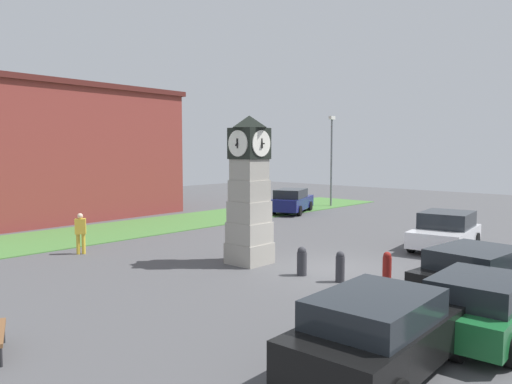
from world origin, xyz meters
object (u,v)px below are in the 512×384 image
(bollard_far_row, at_px, (302,261))
(street_lamp_near_road, at_px, (332,154))
(car_far_lot, at_px, (292,201))
(car_navy_sedan, at_px, (381,332))
(clock_tower, at_px, (249,194))
(car_by_building, at_px, (479,274))
(car_silver_hatch, at_px, (445,231))
(car_near_tower, at_px, (482,306))
(bollard_near_tower, at_px, (387,270))
(pedestrian_near_bench, at_px, (81,231))
(bollard_mid_row, at_px, (340,266))

(bollard_far_row, bearing_deg, street_lamp_near_road, 31.32)
(car_far_lot, bearing_deg, car_navy_sedan, -137.62)
(clock_tower, xyz_separation_m, car_navy_sedan, (-4.82, -7.79, -1.69))
(bollard_far_row, xyz_separation_m, street_lamp_near_road, (17.26, 10.51, 3.23))
(car_far_lot, distance_m, street_lamp_near_road, 5.78)
(car_by_building, height_order, car_silver_hatch, car_silver_hatch)
(car_near_tower, xyz_separation_m, street_lamp_near_road, (19.00, 16.63, 2.98))
(bollard_far_row, relative_size, car_near_tower, 0.24)
(car_far_lot, bearing_deg, bollard_near_tower, -132.44)
(clock_tower, height_order, car_by_building, clock_tower)
(clock_tower, distance_m, pedestrian_near_bench, 6.94)
(car_silver_hatch, bearing_deg, bollard_far_row, 166.18)
(car_far_lot, bearing_deg, pedestrian_near_bench, -173.28)
(car_navy_sedan, bearing_deg, pedestrian_near_bench, 83.54)
(car_silver_hatch, bearing_deg, clock_tower, 149.53)
(bollard_near_tower, height_order, street_lamp_near_road, street_lamp_near_road)
(bollard_mid_row, height_order, street_lamp_near_road, street_lamp_near_road)
(bollard_far_row, bearing_deg, car_far_lot, 39.56)
(bollard_far_row, bearing_deg, clock_tower, 87.71)
(clock_tower, distance_m, car_near_tower, 8.91)
(car_near_tower, relative_size, car_silver_hatch, 0.94)
(bollard_far_row, bearing_deg, bollard_mid_row, -84.01)
(bollard_mid_row, bearing_deg, bollard_far_row, 95.99)
(car_navy_sedan, xyz_separation_m, street_lamp_near_road, (21.99, 15.88, 2.92))
(pedestrian_near_bench, bearing_deg, car_by_building, -73.23)
(car_silver_hatch, bearing_deg, pedestrian_near_bench, 135.81)
(bollard_mid_row, bearing_deg, clock_tower, 90.70)
(car_navy_sedan, bearing_deg, bollard_near_tower, 26.77)
(pedestrian_near_bench, bearing_deg, car_navy_sedan, -96.46)
(bollard_mid_row, xyz_separation_m, car_near_tower, (-1.88, -4.77, 0.24))
(car_far_lot, distance_m, pedestrian_near_bench, 15.57)
(car_by_building, distance_m, car_silver_hatch, 7.19)
(clock_tower, bearing_deg, car_navy_sedan, -121.75)
(bollard_far_row, bearing_deg, bollard_near_tower, -79.52)
(bollard_far_row, distance_m, car_navy_sedan, 7.16)
(car_near_tower, bearing_deg, bollard_near_tower, 56.58)
(car_near_tower, distance_m, car_silver_hatch, 9.96)
(clock_tower, xyz_separation_m, car_far_lot, (12.19, 7.74, -1.68))
(car_far_lot, bearing_deg, car_silver_hatch, -113.01)
(bollard_near_tower, bearing_deg, car_navy_sedan, -153.23)
(car_near_tower, bearing_deg, car_far_lot, 49.26)
(street_lamp_near_road, bearing_deg, bollard_near_tower, -141.69)
(bollard_mid_row, height_order, pedestrian_near_bench, pedestrian_near_bench)
(car_near_tower, bearing_deg, car_navy_sedan, 165.82)
(clock_tower, bearing_deg, pedestrian_near_bench, 118.95)
(clock_tower, xyz_separation_m, car_by_building, (0.80, -7.60, -1.71))
(car_navy_sedan, bearing_deg, car_far_lot, 42.38)
(car_far_lot, relative_size, street_lamp_near_road, 0.74)
(car_far_lot, xyz_separation_m, car_silver_hatch, (-5.06, -11.93, -0.02))
(bollard_far_row, xyz_separation_m, car_far_lot, (12.29, 10.15, 0.32))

